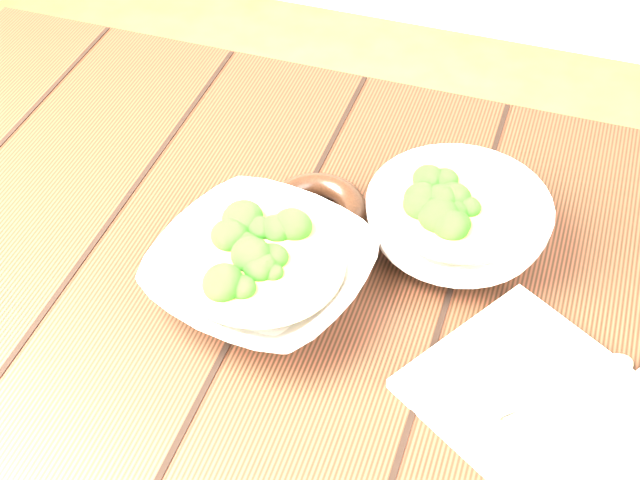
% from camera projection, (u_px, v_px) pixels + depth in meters
% --- Properties ---
extents(table, '(1.20, 0.80, 0.75)m').
position_uv_depth(table, '(282.00, 350.00, 1.06)').
color(table, '#32170E').
rests_on(table, ground).
extents(soup_bowl_front, '(0.27, 0.27, 0.06)m').
position_uv_depth(soup_bowl_front, '(261.00, 271.00, 0.94)').
color(soup_bowl_front, silver).
rests_on(soup_bowl_front, table).
extents(soup_bowl_back, '(0.24, 0.24, 0.07)m').
position_uv_depth(soup_bowl_back, '(457.00, 222.00, 0.99)').
color(soup_bowl_back, silver).
rests_on(soup_bowl_back, table).
extents(trivet, '(0.16, 0.16, 0.03)m').
position_uv_depth(trivet, '(316.00, 210.00, 1.03)').
color(trivet, black).
rests_on(trivet, table).
extents(napkin, '(0.30, 0.29, 0.01)m').
position_uv_depth(napkin, '(545.00, 408.00, 0.85)').
color(napkin, beige).
rests_on(napkin, table).
extents(spoon_left, '(0.15, 0.15, 0.01)m').
position_uv_depth(spoon_left, '(576.00, 382.00, 0.86)').
color(spoon_left, '#A5A092').
rests_on(spoon_left, napkin).
extents(spoon_right, '(0.17, 0.13, 0.01)m').
position_uv_depth(spoon_right, '(624.00, 386.00, 0.85)').
color(spoon_right, '#A5A092').
rests_on(spoon_right, napkin).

